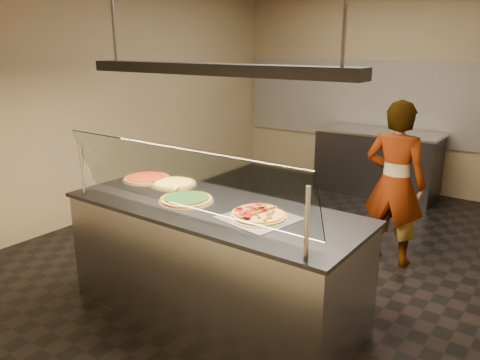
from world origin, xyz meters
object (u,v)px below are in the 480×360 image
Objects in this scene: pizza_spinach at (187,199)px; prep_table at (377,162)px; half_pizza_pepperoni at (248,211)px; pizza_cheese at (174,183)px; pizza_spatula at (179,190)px; serving_counter at (213,261)px; pizza_tomato at (147,178)px; half_pizza_sausage at (270,217)px; heat_lamp_housing at (210,69)px; perforated_tray at (259,217)px; sneeze_guard at (180,179)px; worker at (395,184)px.

prep_table is (0.11, 3.98, -0.48)m from pizza_spinach.
pizza_cheese is at bearing 165.62° from half_pizza_pepperoni.
pizza_spatula is 3.90m from prep_table.
pizza_spatula reaches higher than prep_table.
serving_counter is 5.43× the size of pizza_spinach.
pizza_spatula reaches higher than pizza_spinach.
prep_table is at bearing 77.53° from pizza_tomato.
heat_lamp_housing is at bearing 179.01° from half_pizza_sausage.
pizza_cheese is 0.93× the size of pizza_tomato.
half_pizza_sausage reaches higher than serving_counter.
pizza_tomato is at bearing 160.40° from pizza_spinach.
half_pizza_pepperoni is (-0.09, -0.00, 0.03)m from perforated_tray.
half_pizza_pepperoni is 0.78m from pizza_spatula.
serving_counter is 1.04× the size of heat_lamp_housing.
half_pizza_sausage is 1.72× the size of pizza_spatula.
sneeze_guard is 5.12× the size of half_pizza_sausage.
pizza_cheese is at bearing 145.51° from pizza_spinach.
half_pizza_pepperoni is 0.96× the size of pizza_tomato.
pizza_spatula is at bearing 148.97° from pizza_spinach.
prep_table is at bearing 91.84° from heat_lamp_housing.
worker is at bearing 54.29° from pizza_spatula.
pizza_cheese is 0.25× the size of worker.
heat_lamp_housing reaches higher than pizza_tomato.
half_pizza_pepperoni reaches higher than pizza_cheese.
pizza_tomato is at bearing 41.58° from worker.
perforated_tray is 1.32× the size of half_pizza_sausage.
pizza_spatula is (-0.43, 0.43, -0.27)m from sneeze_guard.
pizza_spatula is 0.14× the size of prep_table.
pizza_tomato is (-0.95, 0.57, -0.28)m from sneeze_guard.
pizza_cheese is (-0.63, 0.24, 0.48)m from serving_counter.
half_pizza_sausage is 0.77m from pizza_spinach.
prep_table is (-0.47, 3.96, -0.50)m from half_pizza_pepperoni.
prep_table is at bearing 88.45° from pizza_spinach.
half_pizza_pepperoni is 0.18× the size of heat_lamp_housing.
pizza_spatula reaches higher than pizza_cheese.
heat_lamp_housing reaches higher than pizza_cheese.
pizza_spatula is at bearing 168.61° from serving_counter.
serving_counter is 9.81× the size of pizza_spatula.
serving_counter is 0.61m from half_pizza_pepperoni.
pizza_cheese is at bearing 166.86° from perforated_tray.
half_pizza_pepperoni is at bearing 75.23° from worker.
heat_lamp_housing is (-0.53, 0.01, 0.99)m from half_pizza_sausage.
pizza_spatula is (-0.19, 0.12, 0.01)m from pizza_spinach.
worker reaches higher than serving_counter.
pizza_spinach is 4.01m from prep_table.
pizza_cheese is 0.18× the size of heat_lamp_housing.
sneeze_guard is 0.80m from heat_lamp_housing.
perforated_tray is at bearing 1.93° from pizza_spinach.
serving_counter is at bearing 65.41° from worker.
serving_counter is 5.88× the size of pizza_cheese.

